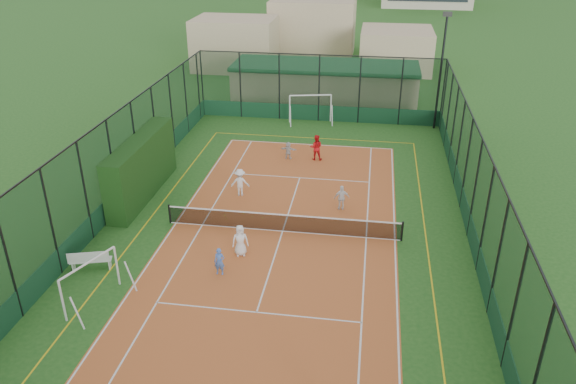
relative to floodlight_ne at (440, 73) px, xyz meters
name	(u,v)px	position (x,y,z in m)	size (l,w,h in m)	color
ground	(283,231)	(-8.60, -16.60, -4.12)	(300.00, 300.00, 0.00)	#20531C
court_slab	(283,231)	(-8.60, -16.60, -4.12)	(11.17, 23.97, 0.01)	#C05F2A
tennis_net	(283,222)	(-8.60, -16.60, -3.59)	(11.67, 0.12, 1.06)	black
perimeter_fence	(282,186)	(-8.60, -16.60, -1.62)	(18.12, 34.12, 5.00)	black
floodlight_ne	(440,73)	(0.00, 0.00, 0.00)	(0.60, 0.26, 8.25)	black
clubhouse	(325,83)	(-8.60, 5.40, -2.55)	(15.20, 7.20, 3.15)	tan
hedge_left	(142,168)	(-16.90, -13.70, -2.48)	(1.13, 7.52, 3.29)	black
white_bench	(91,259)	(-16.40, -21.12, -3.63)	(1.77, 0.49, 0.99)	white
futsal_goal_near	(91,283)	(-15.24, -23.30, -3.20)	(0.83, 2.87, 1.85)	white
futsal_goal_far	(310,109)	(-9.18, 0.01, -3.09)	(3.21, 0.93, 2.07)	white
child_near_left	(240,240)	(-10.17, -18.98, -3.36)	(0.74, 0.48, 1.51)	white
child_near_mid	(219,262)	(-10.70, -20.63, -3.49)	(0.46, 0.30, 1.26)	#4B78D5
child_far_left	(240,182)	(-11.56, -13.00, -3.33)	(1.02, 0.59, 1.58)	white
child_far_right	(342,198)	(-5.89, -13.84, -3.42)	(0.81, 0.34, 1.38)	white
child_far_back	(288,150)	(-9.73, -7.37, -3.55)	(1.04, 0.33, 1.13)	silver
coach	(316,147)	(-7.96, -7.25, -3.29)	(0.80, 0.63, 1.66)	red
tennis_balls	(267,217)	(-9.64, -15.31, -4.08)	(6.36, 0.91, 0.07)	#CCE033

